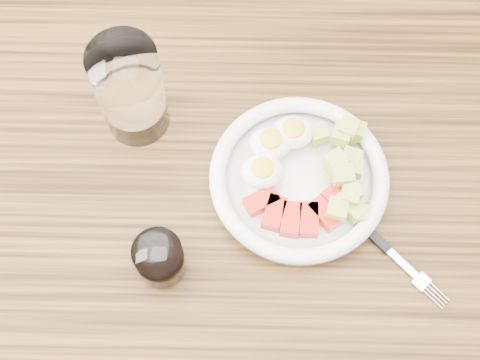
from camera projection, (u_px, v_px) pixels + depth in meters
name	position (u px, v px, depth m)	size (l,w,h in m)	color
ground	(244.00, 308.00, 1.62)	(4.00, 4.00, 0.00)	brown
dining_table	(247.00, 219.00, 1.00)	(1.50, 0.90, 0.77)	brown
bowl	(300.00, 176.00, 0.89)	(0.24, 0.24, 0.06)	white
fork	(378.00, 240.00, 0.88)	(0.14, 0.14, 0.01)	black
water_glass	(130.00, 90.00, 0.88)	(0.09, 0.09, 0.16)	white
coffee_glass	(160.00, 259.00, 0.84)	(0.06, 0.06, 0.07)	white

